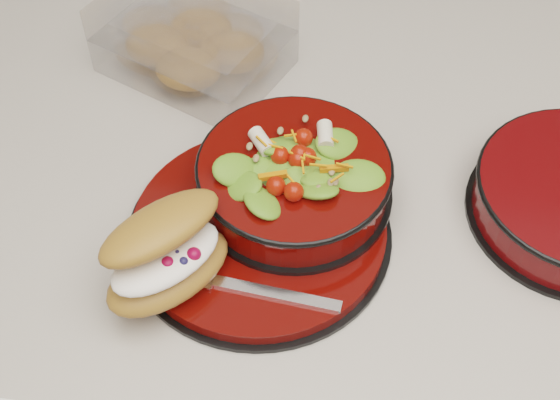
# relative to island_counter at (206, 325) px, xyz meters

# --- Properties ---
(island_counter) EXTENTS (1.24, 0.74, 0.90)m
(island_counter) POSITION_rel_island_counter_xyz_m (0.00, 0.00, 0.00)
(island_counter) COLOR white
(island_counter) RESTS_ON ground
(dinner_plate) EXTENTS (0.29, 0.29, 0.02)m
(dinner_plate) POSITION_rel_island_counter_xyz_m (0.12, -0.13, 0.46)
(dinner_plate) COLOR black
(dinner_plate) RESTS_ON island_counter
(salad_bowl) EXTENTS (0.22, 0.22, 0.09)m
(salad_bowl) POSITION_rel_island_counter_xyz_m (0.15, -0.08, 0.50)
(salad_bowl) COLOR black
(salad_bowl) RESTS_ON dinner_plate
(croissant) EXTENTS (0.15, 0.17, 0.08)m
(croissant) POSITION_rel_island_counter_xyz_m (0.04, -0.21, 0.51)
(croissant) COLOR #AA7034
(croissant) RESTS_ON dinner_plate
(fork) EXTENTS (0.17, 0.03, 0.00)m
(fork) POSITION_rel_island_counter_xyz_m (0.12, -0.21, 0.47)
(fork) COLOR silver
(fork) RESTS_ON dinner_plate
(pastry_box) EXTENTS (0.26, 0.23, 0.09)m
(pastry_box) POSITION_rel_island_counter_xyz_m (-0.01, 0.13, 0.49)
(pastry_box) COLOR white
(pastry_box) RESTS_ON island_counter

